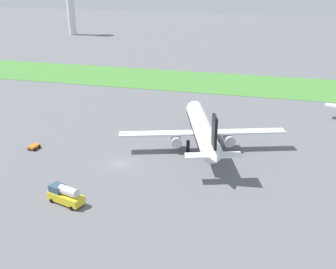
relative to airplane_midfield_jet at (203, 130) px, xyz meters
name	(u,v)px	position (x,y,z in m)	size (l,w,h in m)	color
ground_plane	(121,164)	(-14.59, -11.57, -4.58)	(600.00, 600.00, 0.00)	slate
grass_taxiway_strip	(190,81)	(-14.59, 57.19, -4.54)	(360.00, 28.00, 0.08)	#478438
airplane_midfield_jet	(203,130)	(0.00, 0.00, 0.00)	(34.91, 34.59, 12.71)	white
baggage_cart_near_gate	(34,147)	(-35.69, -9.20, -4.01)	(2.00, 2.56, 0.90)	orange
fuel_truck_midfield	(65,195)	(-18.24, -28.09, -3.00)	(6.92, 4.19, 3.29)	yellow
control_tower	(70,2)	(-103.40, 145.16, 13.67)	(8.00, 8.00, 30.35)	silver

